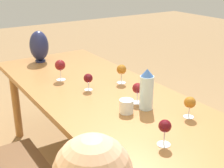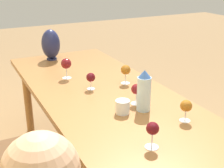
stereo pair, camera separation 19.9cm
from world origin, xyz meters
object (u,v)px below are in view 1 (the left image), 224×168
(wine_glass_0, at_px, (165,127))
(wine_glass_2, at_px, (88,79))
(vase, at_px, (39,46))
(wine_glass_4, at_px, (121,70))
(wine_glass_6, at_px, (190,103))
(water_bottle, at_px, (147,90))
(wine_glass_3, at_px, (60,66))
(water_tumbler, at_px, (126,106))
(wine_glass_1, at_px, (137,89))

(wine_glass_0, relative_size, wine_glass_2, 1.12)
(vase, height_order, wine_glass_2, vase)
(wine_glass_2, xyz_separation_m, wine_glass_4, (-0.01, -0.27, 0.02))
(wine_glass_6, bearing_deg, wine_glass_2, 22.54)
(water_bottle, xyz_separation_m, wine_glass_6, (-0.22, -0.13, -0.03))
(wine_glass_2, distance_m, wine_glass_4, 0.27)
(wine_glass_0, relative_size, wine_glass_4, 0.95)
(water_bottle, distance_m, wine_glass_4, 0.46)
(wine_glass_0, height_order, wine_glass_4, wine_glass_4)
(wine_glass_6, bearing_deg, vase, 11.81)
(wine_glass_4, bearing_deg, wine_glass_3, 49.04)
(water_tumbler, xyz_separation_m, wine_glass_4, (0.42, -0.25, 0.06))
(wine_glass_2, height_order, wine_glass_3, wine_glass_3)
(wine_glass_1, bearing_deg, wine_glass_4, -18.69)
(wine_glass_2, bearing_deg, wine_glass_6, -157.46)
(water_bottle, height_order, wine_glass_0, water_bottle)
(wine_glass_0, height_order, wine_glass_3, wine_glass_3)
(wine_glass_6, bearing_deg, wine_glass_1, 21.54)
(wine_glass_2, xyz_separation_m, wine_glass_3, (0.29, 0.08, 0.03))
(water_tumbler, relative_size, wine_glass_2, 0.70)
(water_bottle, distance_m, wine_glass_1, 0.10)
(water_tumbler, xyz_separation_m, wine_glass_6, (-0.24, -0.26, 0.05))
(water_bottle, height_order, wine_glass_4, water_bottle)
(wine_glass_2, bearing_deg, vase, 2.40)
(vase, bearing_deg, water_tumbler, -177.72)
(wine_glass_3, xyz_separation_m, wine_glass_6, (-0.96, -0.36, -0.03))
(wine_glass_0, height_order, wine_glass_1, wine_glass_0)
(vase, height_order, wine_glass_3, vase)
(wine_glass_0, bearing_deg, wine_glass_4, -20.79)
(wine_glass_1, bearing_deg, wine_glass_0, 157.68)
(water_tumbler, xyz_separation_m, wine_glass_1, (0.08, -0.14, 0.05))
(water_bottle, distance_m, wine_glass_6, 0.26)
(water_bottle, relative_size, wine_glass_0, 1.90)
(water_tumbler, height_order, wine_glass_6, wine_glass_6)
(water_tumbler, relative_size, wine_glass_4, 0.60)
(water_tumbler, relative_size, wine_glass_1, 0.64)
(water_tumbler, bearing_deg, wine_glass_0, 172.37)
(water_bottle, height_order, wine_glass_2, water_bottle)
(wine_glass_2, relative_size, wine_glass_4, 0.85)
(water_tumbler, relative_size, vase, 0.30)
(wine_glass_1, bearing_deg, water_bottle, 175.68)
(vase, distance_m, wine_glass_1, 1.20)
(water_bottle, height_order, vase, vase)
(water_bottle, bearing_deg, wine_glass_3, 16.71)
(water_bottle, bearing_deg, wine_glass_2, 17.96)
(wine_glass_0, bearing_deg, wine_glass_2, -2.53)
(wine_glass_1, bearing_deg, wine_glass_3, 19.63)
(wine_glass_3, bearing_deg, wine_glass_4, -130.96)
(vase, height_order, wine_glass_6, vase)
(vase, relative_size, wine_glass_1, 2.12)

